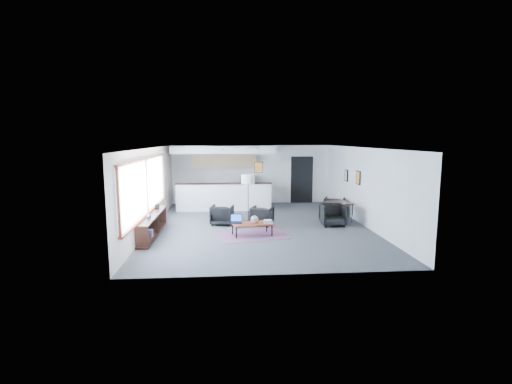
{
  "coord_description": "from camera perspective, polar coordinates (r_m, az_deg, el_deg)",
  "views": [
    {
      "loc": [
        -1.05,
        -12.05,
        2.89
      ],
      "look_at": [
        -0.08,
        0.4,
        1.09
      ],
      "focal_mm": 26.0,
      "sensor_mm": 36.0,
      "label": 1
    }
  ],
  "objects": [
    {
      "name": "kilim_rug",
      "position": [
        11.23,
        -0.62,
        -6.68
      ],
      "size": [
        2.28,
        1.79,
        0.01
      ],
      "rotation": [
        0.0,
        0.0,
        0.22
      ],
      "color": "#693956",
      "rests_on": "floor"
    },
    {
      "name": "book_stack",
      "position": [
        11.21,
        1.87,
        -4.52
      ],
      "size": [
        0.27,
        0.22,
        0.08
      ],
      "rotation": [
        0.0,
        0.0,
        -0.01
      ],
      "color": "silver",
      "rests_on": "coffee_table"
    },
    {
      "name": "track_light",
      "position": [
        14.26,
        -2.6,
        6.74
      ],
      "size": [
        1.6,
        0.07,
        0.15
      ],
      "color": "silver",
      "rests_on": "room"
    },
    {
      "name": "coaster",
      "position": [
        10.97,
        0.11,
        -4.99
      ],
      "size": [
        0.13,
        0.13,
        0.01
      ],
      "rotation": [
        0.0,
        0.0,
        0.42
      ],
      "color": "#E5590C",
      "rests_on": "coffee_table"
    },
    {
      "name": "doorway",
      "position": [
        16.91,
        7.03,
        1.98
      ],
      "size": [
        1.1,
        0.12,
        2.15
      ],
      "color": "black",
      "rests_on": "room"
    },
    {
      "name": "ceramic_pot",
      "position": [
        11.11,
        -0.23,
        -4.23
      ],
      "size": [
        0.23,
        0.23,
        0.23
      ],
      "rotation": [
        0.0,
        0.0,
        -0.28
      ],
      "color": "gray",
      "rests_on": "coffee_table"
    },
    {
      "name": "dining_chair_far",
      "position": [
        14.43,
        11.95,
        -2.25
      ],
      "size": [
        0.79,
        0.77,
        0.63
      ],
      "primitive_type": "imported",
      "rotation": [
        0.0,
        0.0,
        2.74
      ],
      "color": "black",
      "rests_on": "floor"
    },
    {
      "name": "wall_art_upper",
      "position": [
        14.54,
        13.7,
        2.49
      ],
      "size": [
        0.03,
        0.34,
        0.44
      ],
      "color": "black",
      "rests_on": "room"
    },
    {
      "name": "console",
      "position": [
        11.52,
        -15.64,
        -4.96
      ],
      "size": [
        0.35,
        3.0,
        0.8
      ],
      "color": "black",
      "rests_on": "floor"
    },
    {
      "name": "laptop",
      "position": [
        11.21,
        -3.05,
        -4.36
      ],
      "size": [
        0.35,
        0.3,
        0.24
      ],
      "rotation": [
        0.0,
        0.0,
        -0.05
      ],
      "color": "black",
      "rests_on": "coffee_table"
    },
    {
      "name": "dining_table",
      "position": [
        13.32,
        12.54,
        -1.82
      ],
      "size": [
        0.94,
        0.94,
        0.68
      ],
      "rotation": [
        0.0,
        0.0,
        0.2
      ],
      "color": "black",
      "rests_on": "floor"
    },
    {
      "name": "armchair_left",
      "position": [
        12.62,
        -5.24,
        -3.38
      ],
      "size": [
        0.82,
        0.78,
        0.73
      ],
      "primitive_type": "imported",
      "rotation": [
        0.0,
        0.0,
        2.95
      ],
      "color": "black",
      "rests_on": "floor"
    },
    {
      "name": "wall_art_lower",
      "position": [
        13.31,
        15.44,
        2.13
      ],
      "size": [
        0.03,
        0.38,
        0.48
      ],
      "color": "black",
      "rests_on": "room"
    },
    {
      "name": "room",
      "position": [
        12.2,
        0.54,
        0.72
      ],
      "size": [
        7.02,
        9.02,
        2.62
      ],
      "color": "#464648",
      "rests_on": "ground"
    },
    {
      "name": "window",
      "position": [
        11.5,
        -16.51,
        0.7
      ],
      "size": [
        0.1,
        5.95,
        1.66
      ],
      "color": "#8CBFFF",
      "rests_on": "room"
    },
    {
      "name": "armchair_right",
      "position": [
        12.46,
        0.95,
        -3.54
      ],
      "size": [
        0.87,
        0.84,
        0.7
      ],
      "primitive_type": "imported",
      "rotation": [
        0.0,
        0.0,
        2.77
      ],
      "color": "black",
      "rests_on": "floor"
    },
    {
      "name": "kitchenette",
      "position": [
        15.83,
        -4.95,
        2.7
      ],
      "size": [
        4.2,
        1.96,
        2.6
      ],
      "color": "white",
      "rests_on": "floor"
    },
    {
      "name": "floor_lamp",
      "position": [
        12.82,
        -1.22,
        1.71
      ],
      "size": [
        0.61,
        0.61,
        1.66
      ],
      "rotation": [
        0.0,
        0.0,
        0.35
      ],
      "color": "black",
      "rests_on": "floor"
    },
    {
      "name": "coffee_table",
      "position": [
        11.15,
        -0.62,
        -4.95
      ],
      "size": [
        1.27,
        0.85,
        0.38
      ],
      "rotation": [
        0.0,
        0.0,
        0.2
      ],
      "color": "maroon",
      "rests_on": "floor"
    },
    {
      "name": "microwave",
      "position": [
        16.32,
        -1.35,
        2.01
      ],
      "size": [
        0.6,
        0.35,
        0.4
      ],
      "primitive_type": "imported",
      "rotation": [
        0.0,
        0.0,
        -0.04
      ],
      "color": "black",
      "rests_on": "kitchenette"
    },
    {
      "name": "dining_chair_near",
      "position": [
        12.68,
        11.75,
        -3.56
      ],
      "size": [
        0.69,
        0.65,
        0.69
      ],
      "primitive_type": "imported",
      "rotation": [
        0.0,
        0.0,
        -0.03
      ],
      "color": "black",
      "rests_on": "floor"
    }
  ]
}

